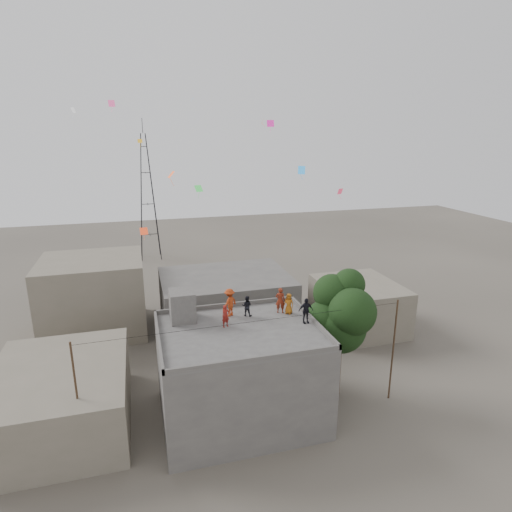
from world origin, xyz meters
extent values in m
plane|color=#48423B|center=(0.00, 0.00, 0.00)|extent=(140.00, 140.00, 0.00)
cube|color=#4E4C49|center=(0.00, 0.00, 3.00)|extent=(10.00, 8.00, 6.00)
cube|color=#4D4A48|center=(0.00, 0.00, 6.05)|extent=(10.00, 8.00, 0.10)
cube|color=#4E4C49|center=(0.00, 3.92, 6.25)|extent=(10.00, 0.15, 0.30)
cube|color=#4E4C49|center=(0.00, -3.92, 6.25)|extent=(10.00, 0.15, 0.30)
cube|color=#4E4C49|center=(4.92, 0.00, 6.25)|extent=(0.15, 8.00, 0.30)
cube|color=#4E4C49|center=(-4.92, 0.00, 6.25)|extent=(0.15, 8.00, 0.30)
cube|color=#4E4C49|center=(-3.20, 2.60, 7.10)|extent=(1.60, 1.80, 2.00)
cube|color=#696353|center=(-11.00, 2.00, 2.00)|extent=(8.00, 10.00, 4.00)
cube|color=#4E4C49|center=(2.00, 14.00, 2.50)|extent=(12.00, 9.00, 5.00)
cube|color=#696353|center=(-10.00, 16.00, 3.50)|extent=(9.00, 8.00, 7.00)
cube|color=#696353|center=(14.00, 10.00, 2.20)|extent=(7.00, 8.00, 4.40)
cylinder|color=black|center=(7.20, 0.50, 2.00)|extent=(0.44, 0.44, 4.00)
cylinder|color=black|center=(7.35, 0.60, 3.60)|extent=(0.64, 0.91, 2.14)
sphere|color=black|center=(7.20, 0.50, 5.20)|extent=(3.60, 3.60, 3.60)
sphere|color=black|center=(8.30, 0.80, 6.00)|extent=(3.00, 3.00, 3.00)
sphere|color=black|center=(6.30, 1.00, 5.60)|extent=(2.80, 2.80, 2.80)
sphere|color=black|center=(7.60, -0.30, 6.60)|extent=(3.20, 3.20, 3.20)
sphere|color=black|center=(6.90, 1.40, 7.40)|extent=(2.60, 2.60, 2.60)
sphere|color=black|center=(8.00, 1.10, 8.00)|extent=(2.20, 2.20, 2.20)
cylinder|color=black|center=(-9.50, -1.50, 3.70)|extent=(0.12, 0.12, 7.40)
cylinder|color=black|center=(10.50, -1.00, 3.70)|extent=(0.12, 0.12, 7.40)
cylinder|color=black|center=(0.50, -1.25, 7.20)|extent=(20.00, 0.52, 0.02)
cylinder|color=black|center=(-4.85, 39.15, 9.00)|extent=(1.27, 1.27, 18.01)
cylinder|color=black|center=(-3.15, 39.15, 9.00)|extent=(1.27, 1.27, 18.01)
cylinder|color=black|center=(-3.15, 40.85, 9.00)|extent=(1.27, 1.27, 18.01)
cylinder|color=black|center=(-4.85, 40.85, 9.00)|extent=(1.27, 1.27, 18.01)
cube|color=black|center=(-4.00, 40.00, 3.60)|extent=(2.36, 0.08, 0.08)
cube|color=black|center=(-4.00, 40.00, 3.60)|extent=(0.08, 2.36, 0.08)
cube|color=black|center=(-4.00, 40.00, 8.10)|extent=(1.81, 0.08, 0.08)
cube|color=black|center=(-4.00, 40.00, 8.10)|extent=(0.08, 1.81, 0.08)
cube|color=black|center=(-4.00, 40.00, 12.60)|extent=(1.26, 0.08, 0.08)
cube|color=black|center=(-4.00, 40.00, 12.60)|extent=(0.08, 1.26, 0.08)
cube|color=black|center=(-4.00, 40.00, 16.20)|extent=(0.82, 0.08, 0.08)
cube|color=black|center=(-4.00, 40.00, 16.20)|extent=(0.08, 0.82, 0.08)
cylinder|color=black|center=(-4.00, 40.00, 19.00)|extent=(0.08, 0.08, 2.00)
imported|color=maroon|center=(3.34, 1.97, 7.00)|extent=(0.76, 0.62, 1.80)
imported|color=#A55812|center=(3.86, 1.68, 6.82)|extent=(0.82, 0.81, 1.44)
imported|color=black|center=(1.02, 2.10, 6.80)|extent=(0.84, 0.77, 1.40)
imported|color=black|center=(4.40, -0.03, 6.95)|extent=(0.99, 0.41, 1.69)
imported|color=#A23512|center=(-0.09, 2.40, 7.06)|extent=(1.42, 1.31, 1.92)
imported|color=maroon|center=(-0.70, 0.80, 6.82)|extent=(0.61, 0.51, 1.45)
plane|color=#FF431A|center=(-5.25, 5.50, 11.59)|extent=(0.54, 0.31, 0.44)
plane|color=#F426AB|center=(4.27, 7.45, 18.64)|extent=(0.57, 0.42, 0.47)
plane|color=yellow|center=(-4.96, 12.44, 17.37)|extent=(0.39, 0.27, 0.29)
plane|color=#2993EB|center=(4.69, 2.12, 15.69)|extent=(0.33, 0.42, 0.52)
plane|color=silver|center=(-9.29, 9.44, 19.48)|extent=(0.31, 0.41, 0.35)
plane|color=#F4481B|center=(5.85, 14.66, 19.06)|extent=(0.17, 0.40, 0.41)
plane|color=green|center=(-1.59, 4.40, 14.47)|extent=(0.58, 0.47, 0.40)
plane|color=#D83252|center=(10.13, 7.39, 13.49)|extent=(0.52, 0.34, 0.46)
plane|color=#FF501A|center=(-3.66, 0.17, 15.78)|extent=(0.38, 0.51, 0.34)
plane|color=#4BACE3|center=(-0.03, 17.24, 21.17)|extent=(0.07, 0.32, 0.32)
plane|color=#FF5099|center=(-6.57, 4.37, 19.64)|extent=(0.40, 0.21, 0.37)
camera|label=1|loc=(-5.60, -23.69, 17.91)|focal=30.00mm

